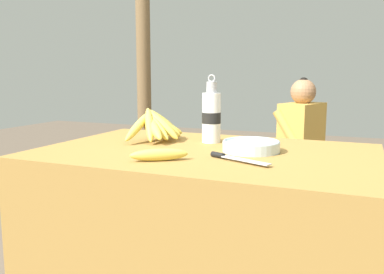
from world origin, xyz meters
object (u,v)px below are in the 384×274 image
(knife, at_px, (231,158))
(support_post_near, at_px, (143,36))
(loose_banana_front, at_px, (159,155))
(banana_bunch_ripe, at_px, (157,124))
(wooden_bench, at_px, (282,174))
(banana_bunch_green, at_px, (233,152))
(water_bottle, at_px, (211,116))
(seated_vendor, at_px, (294,141))
(serving_bowl, at_px, (251,146))

(knife, xyz_separation_m, support_post_near, (-1.33, 1.75, 0.60))
(loose_banana_front, bearing_deg, banana_bunch_ripe, 118.78)
(wooden_bench, bearing_deg, banana_bunch_green, -179.26)
(water_bottle, distance_m, seated_vendor, 1.27)
(serving_bowl, relative_size, banana_bunch_green, 0.72)
(loose_banana_front, height_order, knife, loose_banana_front)
(loose_banana_front, height_order, seated_vendor, seated_vendor)
(serving_bowl, xyz_separation_m, knife, (-0.02, -0.18, -0.01))
(banana_bunch_green, bearing_deg, wooden_bench, 0.74)
(wooden_bench, bearing_deg, seated_vendor, -11.39)
(knife, height_order, seated_vendor, seated_vendor)
(water_bottle, relative_size, wooden_bench, 0.20)
(knife, bearing_deg, banana_bunch_ripe, 170.72)
(serving_bowl, relative_size, support_post_near, 0.08)
(banana_bunch_ripe, height_order, knife, banana_bunch_ripe)
(wooden_bench, bearing_deg, banana_bunch_ripe, -104.47)
(wooden_bench, bearing_deg, knife, -86.29)
(serving_bowl, height_order, knife, serving_bowl)
(banana_bunch_ripe, bearing_deg, wooden_bench, 75.53)
(serving_bowl, xyz_separation_m, loose_banana_front, (-0.25, -0.29, -0.00))
(serving_bowl, distance_m, knife, 0.19)
(loose_banana_front, distance_m, seated_vendor, 1.68)
(serving_bowl, distance_m, banana_bunch_green, 1.50)
(serving_bowl, distance_m, seated_vendor, 1.39)
(banana_bunch_green, bearing_deg, water_bottle, -77.39)
(seated_vendor, bearing_deg, water_bottle, 100.61)
(banana_bunch_ripe, relative_size, support_post_near, 0.13)
(serving_bowl, height_order, support_post_near, support_post_near)
(seated_vendor, bearing_deg, loose_banana_front, 101.57)
(loose_banana_front, xyz_separation_m, wooden_bench, (0.12, 1.67, -0.44))
(water_bottle, xyz_separation_m, wooden_bench, (0.09, 1.24, -0.53))
(water_bottle, xyz_separation_m, support_post_near, (-1.14, 1.42, 0.50))
(banana_bunch_green, bearing_deg, seated_vendor, -1.43)
(seated_vendor, xyz_separation_m, banana_bunch_green, (-0.45, 0.01, -0.11))
(seated_vendor, bearing_deg, banana_bunch_green, 17.11)
(knife, bearing_deg, serving_bowl, 106.95)
(loose_banana_front, height_order, support_post_near, support_post_near)
(seated_vendor, relative_size, banana_bunch_green, 3.45)
(wooden_bench, bearing_deg, support_post_near, 171.84)
(serving_bowl, distance_m, water_bottle, 0.27)
(banana_bunch_ripe, bearing_deg, support_post_near, 121.39)
(wooden_bench, distance_m, seated_vendor, 0.26)
(loose_banana_front, xyz_separation_m, support_post_near, (-1.11, 1.85, 0.59))
(banana_bunch_ripe, distance_m, knife, 0.52)
(banana_bunch_ripe, xyz_separation_m, seated_vendor, (0.41, 1.28, -0.24))
(knife, xyz_separation_m, seated_vendor, (-0.02, 1.56, -0.18))
(loose_banana_front, xyz_separation_m, knife, (0.23, 0.10, -0.01))
(support_post_near, bearing_deg, knife, -52.71)
(banana_bunch_green, distance_m, support_post_near, 1.25)
(loose_banana_front, height_order, banana_bunch_green, loose_banana_front)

